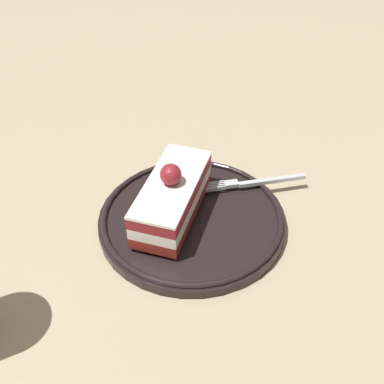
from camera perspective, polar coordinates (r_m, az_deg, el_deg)
name	(u,v)px	position (r m, az deg, el deg)	size (l,w,h in m)	color
ground_plane	(217,224)	(0.51, 3.13, -3.96)	(2.40, 2.40, 0.00)	tan
dessert_plate	(192,219)	(0.51, 0.00, -3.28)	(0.20, 0.20, 0.02)	black
cake_slice	(172,196)	(0.49, -2.43, -0.55)	(0.11, 0.13, 0.06)	maroon
fork	(247,182)	(0.54, 6.84, 1.27)	(0.07, 0.12, 0.00)	silver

